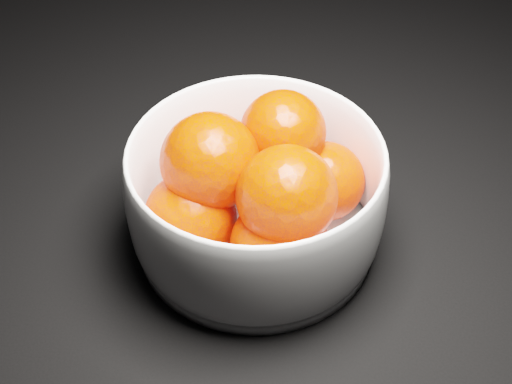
# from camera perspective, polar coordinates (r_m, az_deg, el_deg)

# --- Properties ---
(ground) EXTENTS (3.00, 3.00, 0.00)m
(ground) POSITION_cam_1_polar(r_m,az_deg,el_deg) (0.93, -10.83, 10.44)
(ground) COLOR black
(ground) RESTS_ON ground
(bowl) EXTENTS (0.23, 0.23, 0.11)m
(bowl) POSITION_cam_1_polar(r_m,az_deg,el_deg) (0.63, 0.00, -0.37)
(bowl) COLOR white
(bowl) RESTS_ON ground
(orange_pile) EXTENTS (0.18, 0.17, 0.13)m
(orange_pile) POSITION_cam_1_polar(r_m,az_deg,el_deg) (0.62, -0.00, 0.43)
(orange_pile) COLOR red
(orange_pile) RESTS_ON bowl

